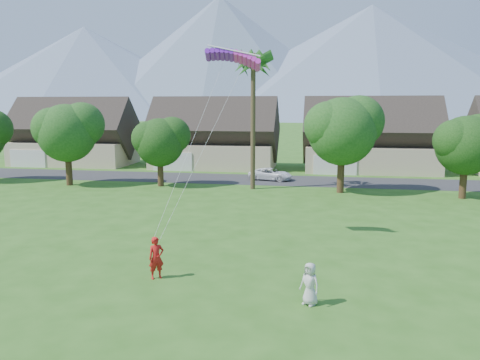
% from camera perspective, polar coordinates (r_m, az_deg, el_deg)
% --- Properties ---
extents(ground, '(500.00, 500.00, 0.00)m').
position_cam_1_polar(ground, '(16.66, -6.21, -18.57)').
color(ground, '#2D6019').
rests_on(ground, ground).
extents(street, '(90.00, 7.00, 0.01)m').
position_cam_1_polar(street, '(48.95, 4.81, -0.03)').
color(street, '#2D2D30').
rests_on(street, ground).
extents(kite_flyer, '(0.84, 0.78, 1.92)m').
position_cam_1_polar(kite_flyer, '(21.58, -10.17, -9.32)').
color(kite_flyer, red).
rests_on(kite_flyer, ground).
extents(watcher, '(0.99, 0.90, 1.69)m').
position_cam_1_polar(watcher, '(18.83, 8.50, -12.42)').
color(watcher, beige).
rests_on(watcher, ground).
extents(parked_car, '(4.86, 3.01, 1.26)m').
position_cam_1_polar(parked_car, '(48.95, 3.75, 0.72)').
color(parked_car, white).
rests_on(parked_car, ground).
extents(mountain_ridge, '(540.00, 240.00, 70.00)m').
position_cam_1_polar(mountain_ridge, '(275.06, 11.42, 13.34)').
color(mountain_ridge, slate).
rests_on(mountain_ridge, ground).
extents(houses_row, '(72.75, 8.19, 8.86)m').
position_cam_1_polar(houses_row, '(57.43, 6.15, 4.75)').
color(houses_row, beige).
rests_on(houses_row, ground).
extents(tree_row, '(62.27, 6.67, 8.45)m').
position_cam_1_polar(tree_row, '(42.51, 2.62, 5.25)').
color(tree_row, '#47301C').
rests_on(tree_row, ground).
extents(fan_palm, '(3.00, 3.00, 13.80)m').
position_cam_1_polar(fan_palm, '(43.30, 1.63, 14.48)').
color(fan_palm, '#4C3D26').
rests_on(fan_palm, ground).
extents(parafoil_kite, '(3.09, 1.12, 0.50)m').
position_cam_1_polar(parafoil_kite, '(26.36, -0.75, 14.90)').
color(parafoil_kite, purple).
rests_on(parafoil_kite, ground).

